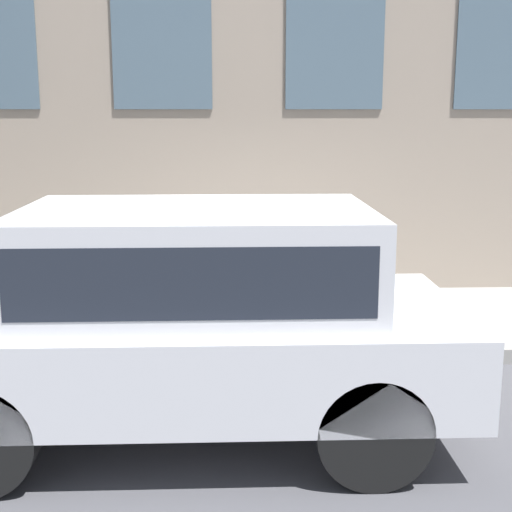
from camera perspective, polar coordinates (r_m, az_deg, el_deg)
The scene contains 5 objects.
ground_plane at distance 7.30m, azimuth 0.07°, elevation -8.95°, with size 80.00×80.00×0.00m, color #47474C.
sidewalk at distance 8.51m, azimuth -0.28°, elevation -5.38°, with size 2.62×60.00×0.16m.
fire_hydrant at distance 7.59m, azimuth -3.18°, elevation -3.37°, with size 0.36×0.47×0.86m.
person at distance 8.03m, azimuth 3.00°, elevation -1.14°, with size 0.26×0.17×1.06m.
parked_truck_silver_near at distance 5.59m, azimuth -5.27°, elevation -4.03°, with size 2.02×4.30×1.83m.
Camera 1 is at (-6.83, 0.28, 2.55)m, focal length 50.00 mm.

